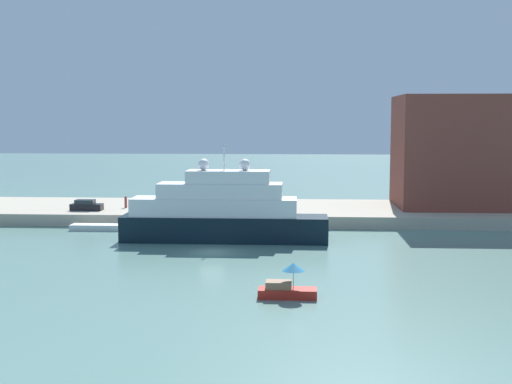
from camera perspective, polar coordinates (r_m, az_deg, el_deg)
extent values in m
plane|color=slate|center=(71.57, -3.68, -5.09)|extent=(400.00, 400.00, 0.00)
cube|color=#ADA38E|center=(96.52, -1.79, -1.68)|extent=(110.00, 19.12, 1.58)
cube|color=black|center=(78.01, -2.66, -3.06)|extent=(23.52, 4.56, 2.92)
cube|color=white|center=(77.79, -3.53, -1.24)|extent=(18.82, 4.20, 2.04)
cube|color=white|center=(77.49, -3.02, 0.12)|extent=(14.11, 3.83, 1.70)
cube|color=white|center=(77.24, -2.33, 1.28)|extent=(9.41, 3.47, 1.46)
cylinder|color=silver|center=(77.13, -2.69, 2.91)|extent=(0.16, 0.16, 2.94)
sphere|color=white|center=(76.96, -0.94, 2.30)|extent=(1.31, 1.31, 1.31)
sphere|color=white|center=(77.47, -4.41, 2.31)|extent=(1.31, 1.31, 1.31)
cube|color=#B22319|center=(53.79, 2.65, -8.46)|extent=(4.58, 1.70, 0.74)
cube|color=#8C6647|center=(53.64, 1.91, -7.77)|extent=(2.01, 1.36, 0.59)
cylinder|color=#B2B2B2|center=(53.52, 3.15, -7.35)|extent=(0.06, 0.06, 1.42)
cone|color=teal|center=(53.29, 3.15, -6.27)|extent=(1.79, 1.79, 0.63)
cube|color=silver|center=(88.08, -13.26, -2.88)|extent=(6.24, 1.99, 0.72)
cube|color=brown|center=(100.43, 17.61, 3.26)|extent=(20.78, 13.80, 15.61)
cube|color=black|center=(95.10, -13.99, -1.23)|extent=(4.25, 1.71, 0.88)
cube|color=#262D33|center=(95.08, -14.12, -0.80)|extent=(2.55, 1.54, 0.57)
cylinder|color=maroon|center=(96.75, -10.85, -0.86)|extent=(0.36, 0.36, 1.46)
sphere|color=tan|center=(96.65, -10.86, -0.36)|extent=(0.24, 0.24, 0.24)
cylinder|color=black|center=(88.86, -4.64, -1.63)|extent=(0.50, 0.50, 0.73)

